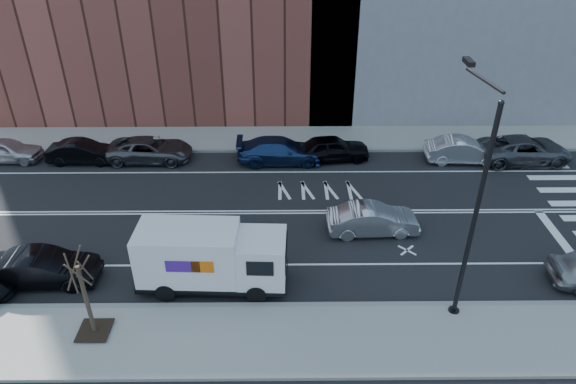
{
  "coord_description": "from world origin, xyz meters",
  "views": [
    {
      "loc": [
        0.24,
        -22.38,
        14.86
      ],
      "look_at": [
        0.43,
        -0.28,
        1.4
      ],
      "focal_mm": 32.0,
      "sensor_mm": 36.0,
      "label": 1
    }
  ],
  "objects_px": {
    "far_parked_a": "(6,150)",
    "driving_sedan": "(373,220)",
    "far_parked_b": "(83,152)",
    "fedex_van": "(211,257)"
  },
  "relations": [
    {
      "from": "fedex_van",
      "to": "far_parked_a",
      "type": "xyz_separation_m",
      "value": [
        -13.97,
        11.55,
        -0.78
      ]
    },
    {
      "from": "far_parked_a",
      "to": "far_parked_b",
      "type": "xyz_separation_m",
      "value": [
        4.74,
        -0.25,
        -0.02
      ]
    },
    {
      "from": "far_parked_a",
      "to": "far_parked_b",
      "type": "relative_size",
      "value": 1.0
    },
    {
      "from": "far_parked_b",
      "to": "driving_sedan",
      "type": "bearing_deg",
      "value": -113.53
    },
    {
      "from": "far_parked_a",
      "to": "driving_sedan",
      "type": "relative_size",
      "value": 0.95
    },
    {
      "from": "fedex_van",
      "to": "driving_sedan",
      "type": "relative_size",
      "value": 1.43
    },
    {
      "from": "fedex_van",
      "to": "far_parked_a",
      "type": "distance_m",
      "value": 18.14
    },
    {
      "from": "far_parked_a",
      "to": "driving_sedan",
      "type": "distance_m",
      "value": 22.72
    },
    {
      "from": "driving_sedan",
      "to": "far_parked_a",
      "type": "bearing_deg",
      "value": 67.1
    },
    {
      "from": "far_parked_a",
      "to": "driving_sedan",
      "type": "bearing_deg",
      "value": -107.52
    }
  ]
}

